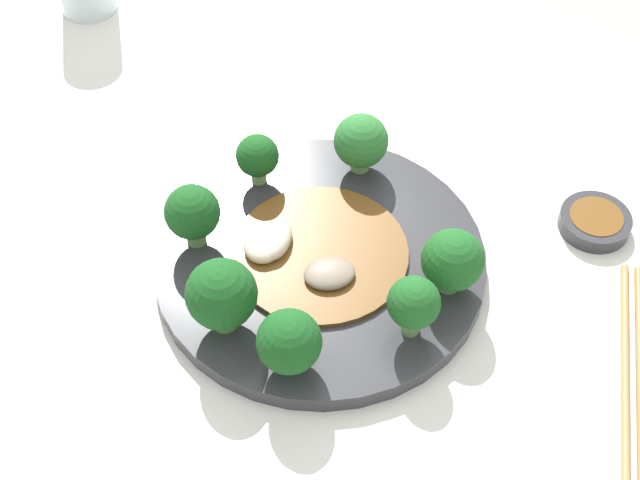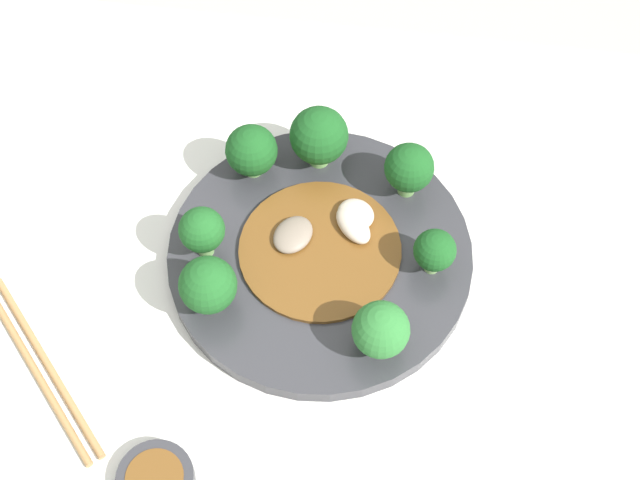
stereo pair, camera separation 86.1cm
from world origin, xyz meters
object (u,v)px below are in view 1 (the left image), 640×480
Objects in this scene: broccoli_southwest at (453,261)px; broccoli_northwest at (289,342)px; broccoli_north at (222,295)px; stirfry_center at (309,253)px; chopsticks at (633,367)px; broccoli_east at (257,157)px; broccoli_northeast at (192,213)px; broccoli_southeast at (361,142)px; plate at (320,261)px; sauce_dish at (595,221)px; broccoli_west at (417,301)px.

broccoli_southwest is 0.16m from broccoli_northwest.
stirfry_center is at bearing -78.77° from broccoli_north.
broccoli_southwest is at bearing 28.61° from chopsticks.
stirfry_center is (0.10, 0.08, -0.03)m from broccoli_southwest.
broccoli_east is 0.09m from broccoli_northeast.
broccoli_southwest is 0.16m from broccoli_southeast.
broccoli_north is at bearing 98.31° from plate.
broccoli_north is (0.08, 0.18, 0.01)m from broccoli_southwest.
broccoli_east is 0.32× the size of chopsticks.
broccoli_east is 0.81× the size of sauce_dish.
broccoli_northwest reaches higher than chopsticks.
broccoli_southeast is 0.10m from broccoli_east.
plate is at bearing 177.63° from broccoli_east.
broccoli_east is 0.22m from broccoli_west.
broccoli_southeast is (0.07, -0.09, 0.04)m from plate.
broccoli_northeast reaches higher than broccoli_northwest.
broccoli_northeast is at bearing 86.76° from broccoli_southeast.
stirfry_center reaches higher than sauce_dish.
broccoli_northeast is 0.38× the size of chopsticks.
sauce_dish is (-0.03, -0.32, -0.04)m from broccoli_northwest.
plate is 5.55× the size of broccoli_east.
stirfry_center is at bearing 65.50° from sauce_dish.
stirfry_center is at bearing -134.88° from broccoli_northeast.
sauce_dish is (-0.18, -0.32, -0.05)m from broccoli_northeast.
broccoli_southeast is 0.12m from stirfry_center.
broccoli_northeast is at bearing 47.02° from plate.
broccoli_north is (-0.02, 0.11, 0.05)m from plate.
broccoli_north reaches higher than broccoli_northeast.
broccoli_southwest is 0.99× the size of broccoli_northeast.
broccoli_east is 0.88× the size of broccoli_west.
broccoli_east is at bearing -2.37° from plate.
plate is at bearing 9.96° from broccoli_west.
stirfry_center is (-0.10, 0.01, -0.03)m from broccoli_east.
broccoli_north is 1.08× the size of sauce_dish.
broccoli_northeast reaches higher than sauce_dish.
broccoli_southwest is 0.95× the size of sauce_dish.
stirfry_center is (0.11, 0.03, -0.03)m from broccoli_west.
broccoli_northwest is at bearing 56.34° from chopsticks.
broccoli_northeast is at bearing 59.92° from sauce_dish.
broccoli_northwest is 0.21m from broccoli_east.
broccoli_northeast is at bearing 36.45° from chopsticks.
broccoli_north is 1.17× the size of broccoli_west.
broccoli_southwest is (-0.09, -0.07, 0.04)m from plate.
broccoli_north is (-0.08, 0.20, 0.01)m from broccoli_southeast.
sauce_dish is at bearing -95.51° from broccoli_southwest.
broccoli_north reaches higher than plate.
stirfry_center reaches higher than plate.
sauce_dish is (-0.11, -0.24, -0.00)m from plate.
stirfry_center is at bearing 33.36° from chopsticks.
plate is 0.11m from broccoli_east.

